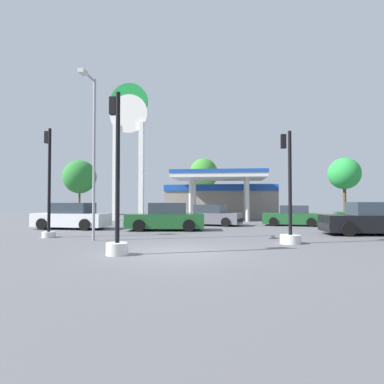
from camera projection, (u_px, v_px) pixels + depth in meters
The scene contains 16 objects.
ground_plane at pixel (178, 253), 11.15m from camera, with size 90.00×90.00×0.00m, color #56565B.
gas_station at pixel (221, 199), 35.84m from camera, with size 11.25×12.81×4.32m.
station_pole_sign at pixel (129, 134), 30.16m from camera, with size 3.46×0.56×12.27m.
car_0 at pixel (166, 218), 19.68m from camera, with size 4.66×2.45×1.60m.
car_1 at pixel (211, 216), 23.69m from camera, with size 4.36×2.72×1.45m.
car_2 at pixel (292, 216), 23.47m from camera, with size 4.13×2.25×1.41m.
car_3 at pixel (72, 217), 20.67m from camera, with size 4.59×2.31×1.60m.
car_4 at pixel (371, 220), 17.06m from camera, with size 4.70×2.28×1.65m.
car_5 at pixel (367, 215), 23.93m from camera, with size 4.55×2.47×1.55m.
traffic_signal_0 at pixel (117, 208), 10.69m from camera, with size 0.69×0.70×5.16m.
traffic_signal_1 at pixel (49, 197), 15.91m from camera, with size 0.63×0.66×5.13m.
traffic_signal_2 at pixel (290, 216), 13.56m from camera, with size 0.82×0.82×4.52m.
tree_0 at pixel (80, 177), 42.23m from camera, with size 4.10×4.10×6.83m.
tree_1 at pixel (204, 174), 41.45m from camera, with size 3.46×3.46×6.95m.
tree_2 at pixel (344, 174), 39.05m from camera, with size 3.65×3.65×6.70m.
corner_streetlamp at pixel (92, 142), 14.48m from camera, with size 0.24×1.48×7.03m.
Camera 1 is at (1.67, -11.08, 1.69)m, focal length 31.69 mm.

